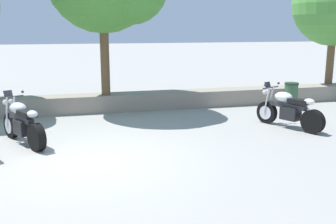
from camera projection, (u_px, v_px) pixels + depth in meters
ground_plane at (87, 160)px, 8.05m from camera, size 120.00×120.00×0.00m
stone_wall at (78, 104)px, 12.53m from camera, size 36.00×0.80×0.55m
motorcycle_silver_near_left at (22, 123)px, 9.10m from camera, size 1.16×1.90×1.18m
motorcycle_white_centre at (288, 110)px, 10.55m from camera, size 1.07×1.95×1.18m
trash_bin at (291, 95)px, 13.21m from camera, size 0.46×0.46×0.86m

